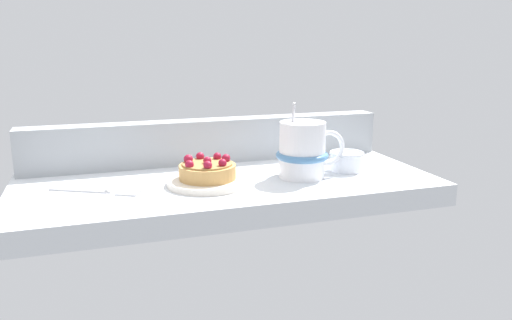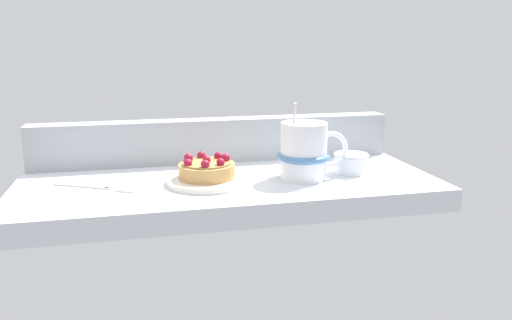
% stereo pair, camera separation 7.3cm
% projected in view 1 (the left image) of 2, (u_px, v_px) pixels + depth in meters
% --- Properties ---
extents(ground_plane, '(0.72, 0.31, 0.04)m').
position_uv_depth(ground_plane, '(227.00, 189.00, 0.89)').
color(ground_plane, silver).
extents(window_rail_back, '(0.71, 0.05, 0.08)m').
position_uv_depth(window_rail_back, '(209.00, 141.00, 1.00)').
color(window_rail_back, '#9EA3A8').
rests_on(window_rail_back, ground_plane).
extents(dessert_plate, '(0.14, 0.14, 0.01)m').
position_uv_depth(dessert_plate, '(208.00, 182.00, 0.85)').
color(dessert_plate, silver).
rests_on(dessert_plate, ground_plane).
extents(raspberry_tart, '(0.10, 0.10, 0.04)m').
position_uv_depth(raspberry_tart, '(207.00, 170.00, 0.84)').
color(raspberry_tart, tan).
rests_on(raspberry_tart, dessert_plate).
extents(coffee_mug, '(0.13, 0.09, 0.13)m').
position_uv_depth(coffee_mug, '(303.00, 150.00, 0.88)').
color(coffee_mug, white).
rests_on(coffee_mug, ground_plane).
extents(dessert_fork, '(0.14, 0.08, 0.01)m').
position_uv_depth(dessert_fork, '(95.00, 190.00, 0.80)').
color(dessert_fork, silver).
rests_on(dessert_fork, ground_plane).
extents(sugar_bowl, '(0.06, 0.06, 0.04)m').
position_uv_depth(sugar_bowl, '(347.00, 160.00, 0.93)').
color(sugar_bowl, silver).
rests_on(sugar_bowl, ground_plane).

